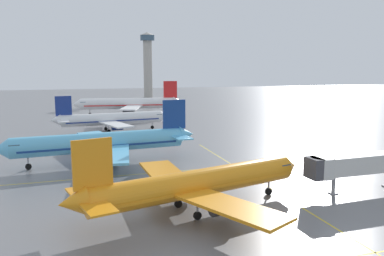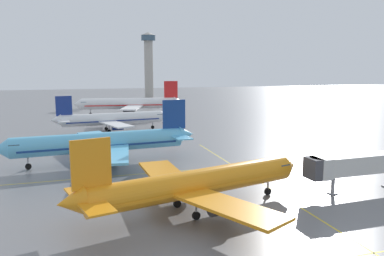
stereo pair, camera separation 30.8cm
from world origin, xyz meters
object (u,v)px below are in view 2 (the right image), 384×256
(airliner_front_gate, at_px, (195,184))
(control_tower, at_px, (149,60))
(airliner_third_row, at_px, (112,119))
(jet_bridge, at_px, (349,165))
(airliner_far_left_stand, at_px, (130,104))
(airliner_second_row, at_px, (103,142))

(airliner_front_gate, distance_m, control_tower, 188.85)
(airliner_third_row, relative_size, jet_bridge, 2.04)
(airliner_front_gate, distance_m, airliner_third_row, 65.67)
(airliner_far_left_stand, relative_size, control_tower, 1.07)
(airliner_front_gate, xyz_separation_m, airliner_second_row, (-9.35, 29.07, 0.33))
(airliner_second_row, bearing_deg, airliner_far_left_stand, 78.27)
(airliner_far_left_stand, bearing_deg, airliner_front_gate, -93.22)
(airliner_far_left_stand, height_order, jet_bridge, airliner_far_left_stand)
(jet_bridge, relative_size, control_tower, 0.43)
(airliner_second_row, relative_size, airliner_far_left_stand, 0.91)
(airliner_third_row, bearing_deg, control_tower, 74.54)
(airliner_second_row, height_order, airliner_third_row, airliner_second_row)
(airliner_front_gate, height_order, airliner_far_left_stand, airliner_far_left_stand)
(airliner_far_left_stand, bearing_deg, control_tower, 74.61)
(jet_bridge, distance_m, control_tower, 185.93)
(jet_bridge, bearing_deg, control_tower, 88.43)
(jet_bridge, xyz_separation_m, control_tower, (5.06, 184.96, 18.30))
(control_tower, bearing_deg, airliner_front_gate, -98.83)
(airliner_front_gate, relative_size, jet_bridge, 2.07)
(airliner_front_gate, xyz_separation_m, airliner_third_row, (-4.39, 65.53, -0.08))
(airliner_front_gate, xyz_separation_m, control_tower, (28.85, 185.70, 18.70))
(airliner_second_row, distance_m, control_tower, 162.26)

